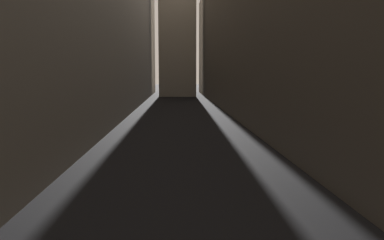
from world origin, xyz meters
name	(u,v)px	position (x,y,z in m)	size (l,w,h in m)	color
ground_plane	(179,116)	(0.00, 48.00, 0.00)	(264.00, 264.00, 0.00)	black
building_block_left	(57,1)	(-13.22, 50.00, 12.36)	(15.44, 108.00, 24.72)	gray
building_block_right	(275,16)	(10.70, 50.00, 10.89)	(10.40, 108.00, 21.77)	#60594F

